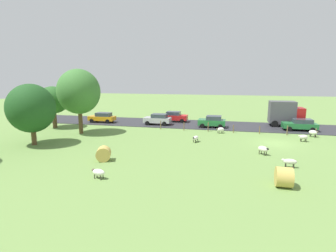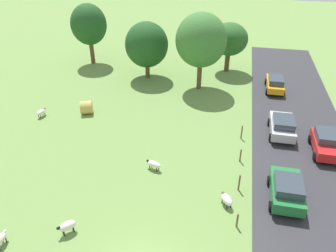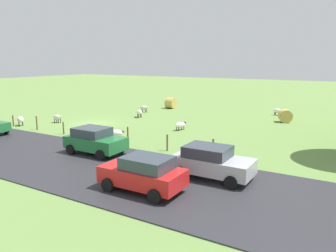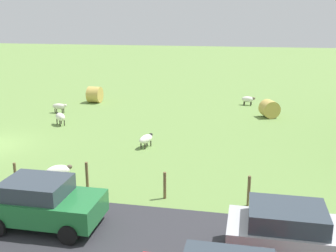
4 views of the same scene
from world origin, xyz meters
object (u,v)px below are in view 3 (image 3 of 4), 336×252
Objects in this scene: sheep_0 at (116,133)px; sheep_2 at (20,120)px; sheep_4 at (139,112)px; hay_bale_0 at (171,103)px; sheep_1 at (57,117)px; car_0 at (95,140)px; hay_bale_1 at (285,116)px; car_3 at (144,173)px; sheep_3 at (144,108)px; car_2 at (212,162)px; sheep_5 at (278,111)px; sheep_6 at (180,125)px.

sheep_2 is at bearing -88.60° from sheep_0.
hay_bale_0 is at bearing -176.46° from sheep_4.
sheep_1 is (-2.49, -9.32, 0.03)m from sheep_0.
hay_bale_0 is 0.35× the size of car_0.
car_3 reaches higher than hay_bale_1.
sheep_0 is at bearing -133.82° from car_3.
sheep_4 is 0.82× the size of hay_bale_0.
sheep_4 is at bearing 141.93° from sheep_1.
hay_bale_0 reaches higher than sheep_3.
sheep_4 is (3.27, 1.66, 0.06)m from sheep_3.
sheep_3 is 0.95× the size of hay_bale_1.
car_2 is at bearing 46.67° from sheep_4.
car_3 is at bearing 69.46° from sheep_2.
sheep_1 is at bearing -109.20° from car_2.
hay_bale_0 is (-13.89, 4.60, 0.14)m from sheep_1.
sheep_3 is at bearing 157.51° from sheep_2.
sheep_4 is 20.08m from car_3.
car_3 is at bearing 59.99° from sheep_1.
car_3 is at bearing 60.64° from car_0.
car_2 is (4.09, 9.57, 0.41)m from sheep_0.
sheep_6 is at bearing -23.64° from sheep_5.
car_0 reaches higher than sheep_0.
car_2 reaches higher than hay_bale_1.
car_0 is at bearing 24.37° from sheep_3.
sheep_0 is 1.06× the size of sheep_2.
hay_bale_0 is (-7.43, -0.46, 0.11)m from sheep_4.
sheep_1 is at bearing -58.65° from hay_bale_1.
sheep_3 is 0.94× the size of sheep_6.
sheep_3 is 15.57m from hay_bale_1.
car_3 is at bearing 27.46° from hay_bale_0.
car_0 is at bearing 19.37° from sheep_0.
car_3 is (6.99, 18.66, 0.33)m from sheep_2.
hay_bale_1 reaches higher than sheep_0.
sheep_3 is 23.70m from car_3.
hay_bale_0 is 26.65m from car_3.
car_2 is (18.07, 0.02, 0.28)m from hay_bale_1.
car_3 is at bearing 46.18° from sheep_0.
sheep_2 is 17.83m from hay_bale_0.
sheep_4 is 0.29× the size of car_0.
car_2 is at bearing 147.87° from car_3.
sheep_6 is (6.73, 8.48, -0.02)m from sheep_3.
hay_bale_0 reaches higher than sheep_6.
sheep_0 is 0.30× the size of car_0.
car_0 is at bearing 23.70° from sheep_4.
hay_bale_1 is 0.32× the size of car_0.
sheep_4 is (-9.23, 6.83, -0.02)m from sheep_2.
hay_bale_1 is (-13.99, 9.55, 0.13)m from sheep_0.
sheep_0 is 0.87× the size of hay_bale_0.
sheep_3 is at bearing -155.63° from car_0.
sheep_1 is at bearing -104.96° from sheep_0.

